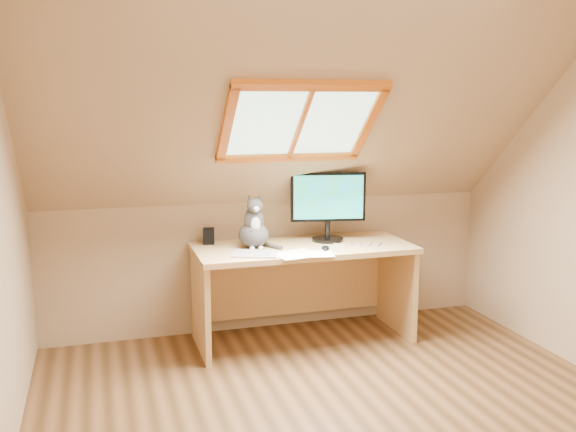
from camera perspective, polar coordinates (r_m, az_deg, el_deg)
name	(u,v)px	position (r m, az deg, el deg)	size (l,w,h in m)	color
ground	(358,432)	(3.66, 6.27, -18.51)	(3.50, 3.50, 0.00)	brown
room_shell	(371,169)	(3.15, 7.43, 4.19)	(3.52, 3.52, 2.41)	tan
desk	(300,273)	(4.79, 1.10, -5.05)	(1.58, 0.69, 0.72)	tan
monitor	(328,202)	(4.78, 3.57, 1.28)	(0.56, 0.24, 0.52)	black
cat	(254,228)	(4.58, -3.06, -1.10)	(0.22, 0.27, 0.40)	#45413D
desk_speaker	(209,236)	(4.74, -7.07, -1.79)	(0.08, 0.08, 0.12)	black
graphics_tablet	(255,254)	(4.39, -2.91, -3.38)	(0.30, 0.22, 0.01)	#B2B2B7
mouse	(325,248)	(4.53, 3.35, -2.85)	(0.05, 0.10, 0.03)	black
papers	(302,254)	(4.40, 1.26, -3.39)	(0.35, 0.30, 0.01)	white
cables	(355,245)	(4.68, 5.96, -2.60)	(0.51, 0.26, 0.01)	silver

